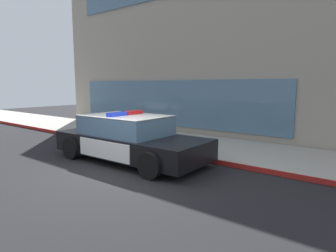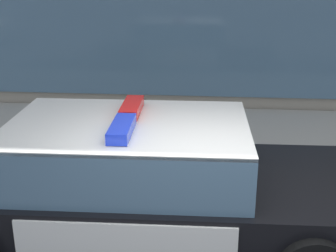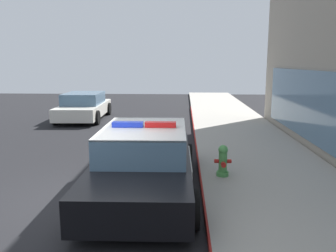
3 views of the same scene
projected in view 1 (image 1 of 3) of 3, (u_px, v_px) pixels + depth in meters
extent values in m
plane|color=black|center=(123.00, 173.00, 7.60)|extent=(48.00, 48.00, 0.00)
cube|color=#A39E93|center=(202.00, 146.00, 10.64)|extent=(48.00, 3.36, 0.15)
cube|color=maroon|center=(175.00, 154.00, 9.33)|extent=(28.80, 0.04, 0.14)
cube|color=gray|center=(255.00, 39.00, 15.42)|extent=(19.21, 9.32, 9.37)
cube|color=slate|center=(166.00, 103.00, 13.65)|extent=(11.53, 0.08, 2.10)
cube|color=black|center=(131.00, 145.00, 8.76)|extent=(4.91, 2.01, 0.60)
cube|color=silver|center=(172.00, 146.00, 7.80)|extent=(1.69, 1.92, 0.05)
cube|color=silver|center=(94.00, 133.00, 9.77)|extent=(1.40, 1.91, 0.05)
cube|color=silver|center=(149.00, 139.00, 9.59)|extent=(2.05, 0.07, 0.51)
cube|color=silver|center=(103.00, 150.00, 8.06)|extent=(2.05, 0.07, 0.51)
cube|color=yellow|center=(150.00, 139.00, 9.60)|extent=(0.22, 0.02, 0.26)
cube|color=slate|center=(126.00, 125.00, 8.80)|extent=(2.57, 1.78, 0.60)
cube|color=silver|center=(126.00, 116.00, 8.76)|extent=(2.57, 1.78, 0.04)
cube|color=red|center=(133.00, 112.00, 9.02)|extent=(0.21, 0.66, 0.11)
cube|color=blue|center=(117.00, 114.00, 8.48)|extent=(0.21, 0.66, 0.11)
cylinder|color=black|center=(193.00, 151.00, 8.58)|extent=(0.68, 0.23, 0.68)
cylinder|color=black|center=(150.00, 166.00, 7.06)|extent=(0.68, 0.23, 0.68)
cylinder|color=black|center=(118.00, 139.00, 10.51)|extent=(0.68, 0.23, 0.68)
cylinder|color=black|center=(72.00, 148.00, 9.00)|extent=(0.68, 0.23, 0.68)
cylinder|color=#4C994C|center=(151.00, 142.00, 10.61)|extent=(0.28, 0.28, 0.10)
cylinder|color=#4C994C|center=(151.00, 135.00, 10.57)|extent=(0.19, 0.19, 0.45)
sphere|color=#4C994C|center=(151.00, 127.00, 10.53)|extent=(0.22, 0.22, 0.22)
cylinder|color=#B21E19|center=(150.00, 125.00, 10.52)|extent=(0.06, 0.06, 0.05)
cylinder|color=#B21E19|center=(148.00, 135.00, 10.46)|extent=(0.09, 0.10, 0.09)
cylinder|color=#B21E19|center=(153.00, 134.00, 10.68)|extent=(0.09, 0.10, 0.09)
cylinder|color=#B21E19|center=(154.00, 136.00, 10.48)|extent=(0.10, 0.12, 0.12)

